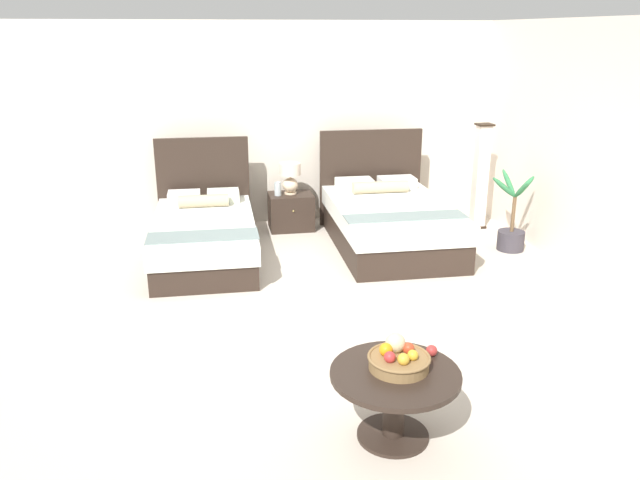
% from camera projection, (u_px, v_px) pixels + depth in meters
% --- Properties ---
extents(ground_plane, '(9.42, 10.02, 0.02)m').
position_uv_depth(ground_plane, '(328.00, 315.00, 5.85)').
color(ground_plane, beige).
extents(wall_back, '(9.42, 0.12, 2.64)m').
position_uv_depth(wall_back, '(283.00, 124.00, 8.43)').
color(wall_back, silver).
rests_on(wall_back, ground).
extents(wall_side_right, '(0.12, 5.62, 2.64)m').
position_uv_depth(wall_side_right, '(606.00, 155.00, 6.31)').
color(wall_side_right, silver).
rests_on(wall_side_right, ground).
extents(bed_near_window, '(1.19, 2.20, 1.23)m').
position_uv_depth(bed_near_window, '(205.00, 233.00, 7.27)').
color(bed_near_window, '#2E221B').
rests_on(bed_near_window, ground).
extents(bed_near_corner, '(1.40, 2.18, 1.27)m').
position_uv_depth(bed_near_corner, '(389.00, 221.00, 7.63)').
color(bed_near_corner, '#2E221B').
rests_on(bed_near_corner, ground).
extents(nightstand, '(0.57, 0.48, 0.48)m').
position_uv_depth(nightstand, '(291.00, 211.00, 8.31)').
color(nightstand, '#2E221B').
rests_on(nightstand, ground).
extents(table_lamp, '(0.28, 0.28, 0.41)m').
position_uv_depth(table_lamp, '(290.00, 176.00, 8.18)').
color(table_lamp, beige).
rests_on(table_lamp, nightstand).
extents(vase, '(0.09, 0.09, 0.18)m').
position_uv_depth(vase, '(278.00, 189.00, 8.14)').
color(vase, '#B0BBBE').
rests_on(vase, nightstand).
extents(coffee_table, '(0.83, 0.83, 0.48)m').
position_uv_depth(coffee_table, '(395.00, 390.00, 3.98)').
color(coffee_table, '#2E221B').
rests_on(coffee_table, ground).
extents(fruit_bowl, '(0.40, 0.40, 0.20)m').
position_uv_depth(fruit_bowl, '(398.00, 358.00, 3.96)').
color(fruit_bowl, olive).
rests_on(fruit_bowl, coffee_table).
extents(loose_apple, '(0.08, 0.08, 0.08)m').
position_uv_depth(loose_apple, '(432.00, 351.00, 4.11)').
color(loose_apple, '#AE322F').
rests_on(loose_apple, coffee_table).
extents(floor_lamp_corner, '(0.20, 0.20, 1.38)m').
position_uv_depth(floor_lamp_corner, '(480.00, 177.00, 8.24)').
color(floor_lamp_corner, black).
rests_on(floor_lamp_corner, ground).
extents(potted_palm, '(0.55, 0.64, 0.95)m').
position_uv_depth(potted_palm, '(511.00, 230.00, 7.51)').
color(potted_palm, '#39353D').
rests_on(potted_palm, ground).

